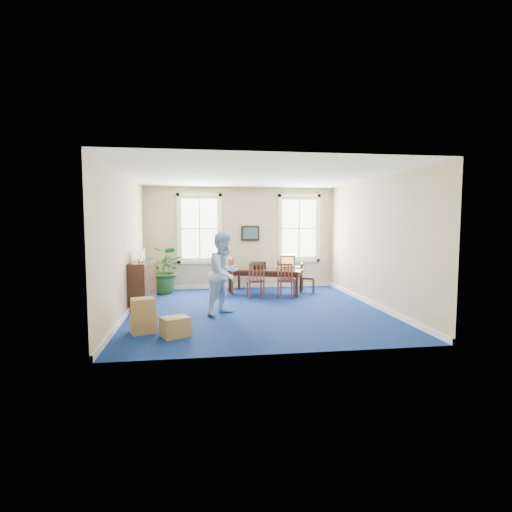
{
  "coord_description": "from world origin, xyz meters",
  "views": [
    {
      "loc": [
        -1.37,
        -9.39,
        2.13
      ],
      "look_at": [
        0.1,
        0.6,
        1.25
      ],
      "focal_mm": 28.0,
      "sensor_mm": 36.0,
      "label": 1
    }
  ],
  "objects": [
    {
      "name": "crt_tv",
      "position": [
        1.27,
        2.19,
        0.93
      ],
      "size": [
        0.52,
        0.56,
        0.41
      ],
      "primitive_type": null,
      "rotation": [
        0.0,
        0.0,
        -0.15
      ],
      "color": "#B7B7BC",
      "rests_on": "conference_table"
    },
    {
      "name": "wall_back",
      "position": [
        0.0,
        3.25,
        1.6
      ],
      "size": [
        6.5,
        0.0,
        6.5
      ],
      "primitive_type": "plane",
      "rotation": [
        1.57,
        0.0,
        0.0
      ],
      "color": "tan",
      "rests_on": "ground"
    },
    {
      "name": "window_right",
      "position": [
        1.9,
        3.23,
        1.9
      ],
      "size": [
        1.4,
        0.12,
        2.2
      ],
      "primitive_type": null,
      "color": "white",
      "rests_on": "ground"
    },
    {
      "name": "floor",
      "position": [
        0.0,
        0.0,
        0.0
      ],
      "size": [
        6.5,
        6.5,
        0.0
      ],
      "primitive_type": "plane",
      "color": "navy",
      "rests_on": "ground"
    },
    {
      "name": "potted_plant",
      "position": [
        -2.33,
        2.59,
        0.7
      ],
      "size": [
        1.59,
        1.5,
        1.4
      ],
      "primitive_type": "imported",
      "rotation": [
        0.0,
        0.0,
        -0.41
      ],
      "color": "#204819",
      "rests_on": "ground"
    },
    {
      "name": "chair_near_left",
      "position": [
        0.2,
        1.42,
        0.5
      ],
      "size": [
        0.47,
        0.47,
        1.01
      ],
      "primitive_type": null,
      "rotation": [
        0.0,
        0.0,
        3.17
      ],
      "color": "brown",
      "rests_on": "ground"
    },
    {
      "name": "wall_right",
      "position": [
        3.0,
        0.0,
        1.6
      ],
      "size": [
        0.0,
        6.5,
        6.5
      ],
      "primitive_type": "plane",
      "rotation": [
        1.57,
        0.0,
        -1.57
      ],
      "color": "tan",
      "rests_on": "ground"
    },
    {
      "name": "window_left",
      "position": [
        -1.3,
        3.23,
        1.9
      ],
      "size": [
        1.4,
        0.12,
        2.2
      ],
      "primitive_type": null,
      "color": "white",
      "rests_on": "ground"
    },
    {
      "name": "baseboard_right",
      "position": [
        2.97,
        0.0,
        0.06
      ],
      "size": [
        0.04,
        6.5,
        0.12
      ],
      "primitive_type": "cube",
      "color": "white",
      "rests_on": "ground"
    },
    {
      "name": "chair_near_right",
      "position": [
        1.08,
        1.42,
        0.49
      ],
      "size": [
        0.58,
        0.58,
        0.98
      ],
      "primitive_type": null,
      "rotation": [
        0.0,
        0.0,
        2.72
      ],
      "color": "brown",
      "rests_on": "ground"
    },
    {
      "name": "cardboard_boxes",
      "position": [
        -2.24,
        -1.58,
        0.35
      ],
      "size": [
        1.59,
        1.59,
        0.7
      ],
      "primitive_type": null,
      "rotation": [
        0.0,
        0.0,
        0.36
      ],
      "color": "#A6814F",
      "rests_on": "ground"
    },
    {
      "name": "ceiling",
      "position": [
        0.0,
        0.0,
        3.2
      ],
      "size": [
        6.5,
        6.5,
        0.0
      ],
      "primitive_type": "plane",
      "rotation": [
        3.14,
        0.0,
        0.0
      ],
      "color": "white",
      "rests_on": "ground"
    },
    {
      "name": "brochure_rack",
      "position": [
        -2.73,
        0.81,
        1.34
      ],
      "size": [
        0.16,
        0.72,
        0.32
      ],
      "primitive_type": null,
      "rotation": [
        0.0,
        0.0,
        -0.04
      ],
      "color": "#99999E",
      "rests_on": "credenza"
    },
    {
      "name": "wall_front",
      "position": [
        0.0,
        -3.25,
        1.6
      ],
      "size": [
        6.5,
        0.0,
        6.5
      ],
      "primitive_type": "plane",
      "rotation": [
        -1.57,
        0.0,
        0.0
      ],
      "color": "tan",
      "rests_on": "ground"
    },
    {
      "name": "baseboard_back",
      "position": [
        0.0,
        3.22,
        0.06
      ],
      "size": [
        6.0,
        0.04,
        0.12
      ],
      "primitive_type": "cube",
      "color": "white",
      "rests_on": "ground"
    },
    {
      "name": "chair_end_left",
      "position": [
        -0.62,
        2.14,
        0.54
      ],
      "size": [
        0.55,
        0.55,
        1.07
      ],
      "primitive_type": null,
      "rotation": [
        0.0,
        0.0,
        -1.41
      ],
      "color": "brown",
      "rests_on": "ground"
    },
    {
      "name": "conference_table",
      "position": [
        0.64,
        2.14,
        0.36
      ],
      "size": [
        2.35,
        1.73,
        0.73
      ],
      "primitive_type": null,
      "rotation": [
        0.0,
        0.0,
        -0.4
      ],
      "color": "#401F15",
      "rests_on": "ground"
    },
    {
      "name": "man",
      "position": [
        -0.77,
        -0.36,
        0.94
      ],
      "size": [
        1.15,
        1.16,
        1.89
      ],
      "primitive_type": "imported",
      "rotation": [
        0.0,
        0.0,
        0.83
      ],
      "color": "#A7C7F6",
      "rests_on": "ground"
    },
    {
      "name": "game_console",
      "position": [
        1.56,
        2.14,
        0.76
      ],
      "size": [
        0.18,
        0.23,
        0.06
      ],
      "primitive_type": "cube",
      "rotation": [
        0.0,
        0.0,
        -0.01
      ],
      "color": "white",
      "rests_on": "conference_table"
    },
    {
      "name": "credenza",
      "position": [
        -2.75,
        0.81,
        0.59
      ],
      "size": [
        0.54,
        1.53,
        1.18
      ],
      "primitive_type": "cube",
      "rotation": [
        0.0,
        0.0,
        -0.08
      ],
      "color": "#401F15",
      "rests_on": "ground"
    },
    {
      "name": "equipment_bag",
      "position": [
        0.4,
        2.19,
        0.83
      ],
      "size": [
        0.43,
        0.31,
        0.21
      ],
      "primitive_type": "cube",
      "rotation": [
        0.0,
        0.0,
        0.1
      ],
      "color": "black",
      "rests_on": "conference_table"
    },
    {
      "name": "baseboard_left",
      "position": [
        -2.97,
        0.0,
        0.06
      ],
      "size": [
        0.04,
        6.5,
        0.12
      ],
      "primitive_type": "cube",
      "color": "white",
      "rests_on": "ground"
    },
    {
      "name": "wall_left",
      "position": [
        -3.0,
        0.0,
        1.6
      ],
      "size": [
        0.0,
        6.5,
        6.5
      ],
      "primitive_type": "plane",
      "rotation": [
        1.57,
        0.0,
        1.57
      ],
      "color": "tan",
      "rests_on": "ground"
    },
    {
      "name": "wall_picture",
      "position": [
        0.3,
        3.2,
        1.75
      ],
      "size": [
        0.58,
        0.06,
        0.48
      ],
      "primitive_type": null,
      "color": "black",
      "rests_on": "ground"
    },
    {
      "name": "chair_end_right",
      "position": [
        1.9,
        2.14,
        0.44
      ],
      "size": [
        0.51,
        0.51,
        0.88
      ],
      "primitive_type": null,
      "rotation": [
        0.0,
        0.0,
        1.21
      ],
      "color": "brown",
      "rests_on": "ground"
    }
  ]
}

